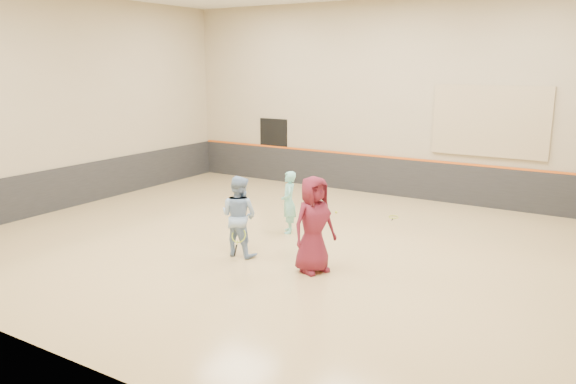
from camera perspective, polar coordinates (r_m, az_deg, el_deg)
The scene contains 14 objects.
room at distance 12.66m, azimuth 0.88°, elevation -2.08°, with size 15.04×12.04×6.22m.
wainscot_back at distance 17.97m, azimuth 10.65°, elevation 1.51°, with size 14.90×0.04×1.20m, color #232326.
wainscot_left at distance 17.63m, azimuth -20.48°, elevation 0.68°, with size 0.04×11.90×1.20m, color #232326.
accent_stripe at distance 17.85m, azimuth 10.72°, elevation 3.46°, with size 14.90×0.03×0.06m, color #D85914.
acoustic_panel at distance 16.90m, azimuth 19.84°, elevation 6.77°, with size 3.20×0.08×2.00m, color tan.
doorway at distance 19.91m, azimuth -1.46°, elevation 4.30°, with size 1.10×0.05×2.20m, color black.
girl at distance 13.76m, azimuth 0.07°, elevation -1.04°, with size 0.56×0.37×1.54m, color #7EDBCC.
instructor at distance 12.16m, azimuth -5.01°, elevation -2.44°, with size 0.86×0.67×1.76m, color #89AAD4.
young_man at distance 11.14m, azimuth 2.64°, elevation -3.32°, with size 0.96×0.62×1.96m, color maroon.
held_racket at distance 12.00m, azimuth -5.02°, elevation -4.41°, with size 0.40×0.40×0.66m, color #9FB828, non-canonical shape.
spare_racket at distance 15.54m, azimuth 10.67°, elevation -2.42°, with size 0.59×0.59×0.07m, color #A5B928, non-canonical shape.
ball_under_racket at distance 12.32m, azimuth 2.81°, elevation -6.33°, with size 0.07×0.07×0.07m, color #CEDF33.
ball_in_hand at distance 10.91m, azimuth 2.79°, elevation -2.21°, with size 0.07×0.07×0.07m, color #C2CF30.
ball_beside_spare at distance 15.75m, azimuth 4.92°, elevation -2.05°, with size 0.07×0.07×0.07m, color #C7D331.
Camera 1 is at (6.24, -10.52, 4.10)m, focal length 35.00 mm.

